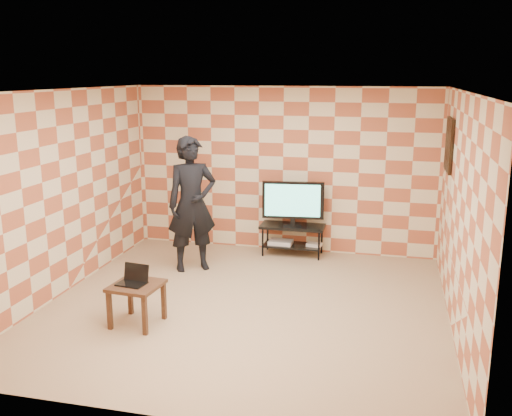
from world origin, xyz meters
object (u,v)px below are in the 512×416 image
object	(u,v)px
tv_stand	(293,233)
person	(192,204)
tv	(293,201)
side_table	(137,291)

from	to	relation	value
tv_stand	person	world-z (taller)	person
tv_stand	tv	distance (m)	0.53
tv_stand	side_table	bearing A→B (deg)	-113.61
tv_stand	side_table	distance (m)	3.31
side_table	person	size ratio (longest dim) A/B	0.30
person	side_table	bearing A→B (deg)	-122.23
tv	person	xyz separation A→B (m)	(-1.34, -1.02, 0.11)
tv_stand	tv	size ratio (longest dim) A/B	1.05
side_table	person	distance (m)	2.10
tv_stand	tv	world-z (taller)	tv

